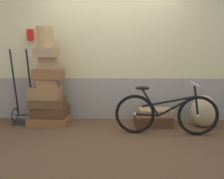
{
  "coord_description": "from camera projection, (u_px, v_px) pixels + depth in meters",
  "views": [
    {
      "loc": [
        0.1,
        -3.46,
        1.29
      ],
      "look_at": [
        -0.02,
        0.29,
        0.66
      ],
      "focal_mm": 36.13,
      "sensor_mm": 36.0,
      "label": 1
    }
  ],
  "objects": [
    {
      "name": "ground",
      "position": [
        113.0,
        134.0,
        3.63
      ],
      "size": [
        9.23,
        5.2,
        0.06
      ],
      "primitive_type": "cube",
      "color": "#513823"
    },
    {
      "name": "suitcase_1",
      "position": [
        51.0,
        111.0,
        4.01
      ],
      "size": [
        0.61,
        0.45,
        0.19
      ],
      "primitive_type": "cube",
      "rotation": [
        0.0,
        0.0,
        -0.04
      ],
      "color": "#4C2D19",
      "rests_on": "suitcase_0"
    },
    {
      "name": "suitcase_8",
      "position": [
        153.0,
        120.0,
        3.97
      ],
      "size": [
        0.65,
        0.44,
        0.19
      ],
      "primitive_type": "cube",
      "rotation": [
        0.0,
        0.0,
        0.06
      ],
      "color": "#4C2D19",
      "rests_on": "ground"
    },
    {
      "name": "suitcase_9",
      "position": [
        155.0,
        112.0,
        3.94
      ],
      "size": [
        0.57,
        0.35,
        0.11
      ],
      "primitive_type": "cube",
      "rotation": [
        0.0,
        0.0,
        0.06
      ],
      "color": "#9E754C",
      "rests_on": "suitcase_8"
    },
    {
      "name": "suitcase_5",
      "position": [
        48.0,
        74.0,
        3.89
      ],
      "size": [
        0.48,
        0.34,
        0.16
      ],
      "primitive_type": "cube",
      "rotation": [
        0.0,
        0.0,
        -0.01
      ],
      "color": "brown",
      "rests_on": "suitcase_4"
    },
    {
      "name": "luggage_trolley",
      "position": [
        23.0,
        104.0,
        4.12
      ],
      "size": [
        0.37,
        0.35,
        1.33
      ],
      "color": "black",
      "rests_on": "ground"
    },
    {
      "name": "burlap_sack",
      "position": [
        204.0,
        111.0,
        3.88
      ],
      "size": [
        0.44,
        0.37,
        0.55
      ],
      "primitive_type": "ellipsoid",
      "color": "tan",
      "rests_on": "ground"
    },
    {
      "name": "suitcase_7",
      "position": [
        46.0,
        53.0,
        3.8
      ],
      "size": [
        0.4,
        0.3,
        0.15
      ],
      "primitive_type": "cube",
      "rotation": [
        0.0,
        0.0,
        -0.11
      ],
      "color": "#9E754C",
      "rests_on": "suitcase_6"
    },
    {
      "name": "suitcase_6",
      "position": [
        48.0,
        63.0,
        3.88
      ],
      "size": [
        0.3,
        0.21,
        0.21
      ],
      "primitive_type": "cube",
      "rotation": [
        0.0,
        0.0,
        0.06
      ],
      "color": "#9E754C",
      "rests_on": "suitcase_5"
    },
    {
      "name": "suitcase_2",
      "position": [
        48.0,
        102.0,
        3.97
      ],
      "size": [
        0.59,
        0.43,
        0.15
      ],
      "primitive_type": "cube",
      "rotation": [
        0.0,
        0.0,
        0.03
      ],
      "color": "brown",
      "rests_on": "suitcase_1"
    },
    {
      "name": "suitcase_4",
      "position": [
        48.0,
        83.0,
        3.89
      ],
      "size": [
        0.36,
        0.27,
        0.15
      ],
      "primitive_type": "cube",
      "rotation": [
        0.0,
        0.0,
        0.1
      ],
      "color": "olive",
      "rests_on": "suitcase_3"
    },
    {
      "name": "wicker_basket",
      "position": [
        45.0,
        38.0,
        3.79
      ],
      "size": [
        0.27,
        0.27,
        0.35
      ],
      "primitive_type": "cylinder",
      "color": "#A8844C",
      "rests_on": "suitcase_7"
    },
    {
      "name": "suitcase_0",
      "position": [
        50.0,
        121.0,
        4.02
      ],
      "size": [
        0.71,
        0.48,
        0.14
      ],
      "primitive_type": "cube",
      "rotation": [
        0.0,
        0.0,
        -0.04
      ],
      "color": "brown",
      "rests_on": "ground"
    },
    {
      "name": "station_building",
      "position": [
        114.0,
        45.0,
        4.22
      ],
      "size": [
        7.23,
        0.74,
        2.81
      ],
      "color": "gray",
      "rests_on": "ground"
    },
    {
      "name": "suitcase_3",
      "position": [
        46.0,
        93.0,
        3.92
      ],
      "size": [
        0.51,
        0.36,
        0.2
      ],
      "primitive_type": "cube",
      "rotation": [
        0.0,
        0.0,
        -0.0
      ],
      "color": "olive",
      "rests_on": "suitcase_2"
    },
    {
      "name": "bicycle",
      "position": [
        166.0,
        113.0,
        3.51
      ],
      "size": [
        1.59,
        0.46,
        0.82
      ],
      "color": "black",
      "rests_on": "ground"
    }
  ]
}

